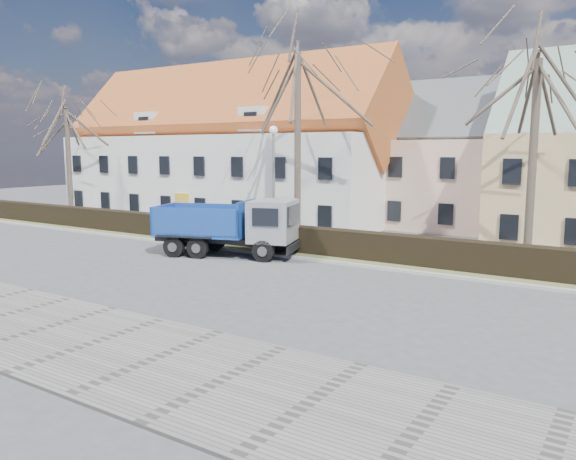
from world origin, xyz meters
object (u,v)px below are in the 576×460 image
Objects in this scene: cart_frame at (172,238)px; parked_car_a at (274,225)px; dump_truck at (222,226)px; streetlight at (274,186)px.

parked_car_a is (2.89, 5.78, 0.29)m from cart_frame.
parked_car_a is at bearing 85.38° from dump_truck.
parked_car_a is (-1.61, 6.88, -0.82)m from dump_truck.
streetlight reaches higher than cart_frame.
dump_truck reaches higher than parked_car_a.
dump_truck is 9.90× the size of cart_frame.
dump_truck is 1.11× the size of streetlight.
streetlight is 4.79m from parked_car_a.
cart_frame is at bearing 148.48° from dump_truck.
dump_truck is 4.76m from cart_frame.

